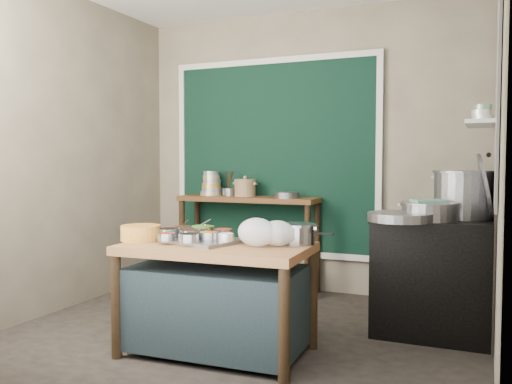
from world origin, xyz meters
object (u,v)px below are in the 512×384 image
at_px(prep_table, 217,299).
at_px(stock_pot, 463,194).
at_px(utensil_cup, 229,192).
at_px(yellow_basin, 141,233).
at_px(condiment_tray, 200,240).
at_px(saucepan, 298,234).
at_px(steamer, 429,211).
at_px(ceramic_crock, 245,189).
at_px(back_counter, 248,243).
at_px(stove_block, 437,278).

xyz_separation_m(prep_table, stock_pot, (1.51, 1.12, 0.68)).
bearing_deg(utensil_cup, yellow_basin, -83.37).
height_order(prep_table, yellow_basin, yellow_basin).
distance_m(prep_table, stock_pot, 2.00).
bearing_deg(condiment_tray, saucepan, 15.17).
xyz_separation_m(condiment_tray, saucepan, (0.66, 0.18, 0.06)).
bearing_deg(prep_table, steamer, 31.58).
relative_size(saucepan, ceramic_crock, 1.09).
bearing_deg(yellow_basin, steamer, 26.56).
height_order(back_counter, saucepan, back_counter).
bearing_deg(stock_pot, condiment_tray, -147.09).
distance_m(yellow_basin, steamer, 2.08).
xyz_separation_m(utensil_cup, ceramic_crock, (0.18, -0.00, 0.04)).
bearing_deg(yellow_basin, back_counter, 89.77).
height_order(utensil_cup, stock_pot, stock_pot).
xyz_separation_m(back_counter, ceramic_crock, (-0.04, 0.01, 0.55)).
bearing_deg(utensil_cup, steamer, -23.87).
relative_size(back_counter, ceramic_crock, 6.25).
relative_size(condiment_tray, ceramic_crock, 2.42).
xyz_separation_m(yellow_basin, stock_pot, (2.08, 1.18, 0.26)).
relative_size(utensil_cup, ceramic_crock, 0.57).
distance_m(prep_table, ceramic_crock, 1.99).
relative_size(stove_block, stock_pot, 1.96).
height_order(prep_table, utensil_cup, utensil_cup).
bearing_deg(saucepan, back_counter, 130.09).
bearing_deg(stove_block, condiment_tray, -146.19).
bearing_deg(stove_block, yellow_basin, -149.90).
relative_size(back_counter, utensil_cup, 10.87).
xyz_separation_m(stock_pot, steamer, (-0.22, -0.25, -0.11)).
relative_size(yellow_basin, steamer, 0.68).
bearing_deg(utensil_cup, stock_pot, -16.15).
distance_m(prep_table, yellow_basin, 0.72).
bearing_deg(prep_table, stove_block, 35.59).
xyz_separation_m(yellow_basin, steamer, (1.86, 0.93, 0.14)).
height_order(prep_table, saucepan, saucepan).
relative_size(prep_table, utensil_cup, 9.37).
distance_m(condiment_tray, saucepan, 0.68).
bearing_deg(utensil_cup, saucepan, -50.53).
bearing_deg(condiment_tray, yellow_basin, -165.63).
bearing_deg(stock_pot, yellow_basin, -150.35).
xyz_separation_m(back_counter, stove_block, (1.90, -0.73, -0.05)).
distance_m(back_counter, stove_block, 2.04).
distance_m(back_counter, ceramic_crock, 0.55).
relative_size(condiment_tray, saucepan, 2.22).
relative_size(prep_table, condiment_tray, 2.23).
height_order(yellow_basin, stock_pot, stock_pot).
relative_size(prep_table, ceramic_crock, 5.39).
xyz_separation_m(prep_table, yellow_basin, (-0.57, -0.06, 0.43)).
bearing_deg(stove_block, prep_table, -141.99).
bearing_deg(steamer, prep_table, -146.01).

